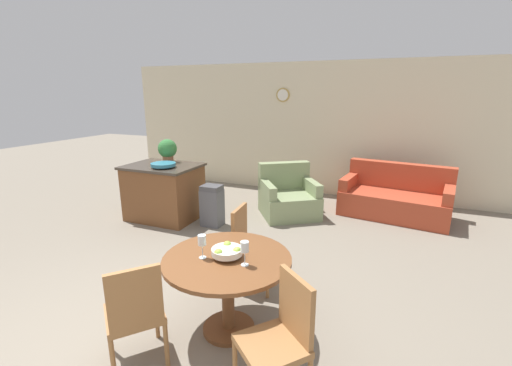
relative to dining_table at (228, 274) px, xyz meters
name	(u,v)px	position (x,y,z in m)	size (l,w,h in m)	color
ground_plane	(113,362)	(-0.68, -0.71, -0.56)	(24.00, 24.00, 0.00)	gray
wall_back	(299,129)	(-0.68, 4.70, 0.79)	(8.00, 0.09, 2.70)	beige
dining_table	(228,274)	(0.00, 0.00, 0.00)	(1.11, 1.11, 0.73)	brown
dining_chair_near_left	(135,311)	(-0.46, -0.64, -0.07)	(0.59, 0.59, 0.90)	#9E6B3D
dining_chair_near_right	(281,333)	(0.64, -0.46, -0.07)	(0.59, 0.59, 0.90)	#9E6B3D
dining_chair_far_side	(249,244)	(-0.13, 0.78, -0.07)	(0.45, 0.45, 0.90)	#9E6B3D
fruit_bowl	(227,251)	(0.00, 0.00, 0.22)	(0.27, 0.27, 0.11)	silver
wine_glass_left	(202,241)	(-0.19, -0.09, 0.32)	(0.07, 0.07, 0.21)	silver
wine_glass_right	(245,248)	(0.20, -0.07, 0.32)	(0.07, 0.07, 0.21)	silver
kitchen_island	(164,192)	(-2.31, 2.18, -0.10)	(1.18, 0.91, 0.93)	brown
teal_bowl	(163,165)	(-2.17, 2.02, 0.41)	(0.39, 0.39, 0.08)	teal
potted_plant	(167,150)	(-2.36, 2.41, 0.59)	(0.32, 0.32, 0.40)	#A36642
trash_bin	(212,206)	(-1.39, 2.18, -0.23)	(0.32, 0.27, 0.67)	#56565B
couch	(395,199)	(1.33, 3.80, -0.26)	(1.88, 1.15, 0.88)	#B24228
armchair	(288,198)	(-0.41, 3.14, -0.27)	(1.26, 1.25, 0.88)	gray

